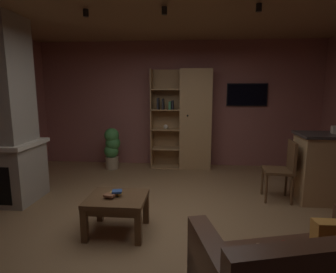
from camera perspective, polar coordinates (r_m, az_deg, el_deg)
name	(u,v)px	position (r m, az deg, el deg)	size (l,w,h in m)	color
floor	(165,223)	(3.68, -0.58, -17.59)	(6.09, 5.62, 0.02)	olive
wall_back	(178,104)	(6.11, 2.06, 6.68)	(6.21, 0.06, 2.70)	#8E544C
window_pane_back	(164,110)	(6.11, -0.78, 5.43)	(0.60, 0.01, 0.79)	white
stone_fireplace	(0,121)	(4.74, -31.50, 2.77)	(1.03, 0.84, 2.70)	gray
bookshelf_cabinet	(191,120)	(5.85, 4.89, 3.48)	(1.27, 0.41, 2.09)	#A87F51
tissue_box	(336,130)	(4.73, 31.53, 1.19)	(0.12, 0.12, 0.11)	#BFB299
coffee_table	(117,204)	(3.38, -10.55, -13.54)	(0.68, 0.59, 0.44)	brown
table_book_0	(115,193)	(3.42, -10.86, -11.48)	(0.13, 0.09, 0.02)	gold
table_book_1	(110,195)	(3.31, -12.02, -11.84)	(0.11, 0.10, 0.02)	brown
table_book_2	(117,191)	(3.34, -10.54, -11.13)	(0.11, 0.10, 0.02)	#2D4C8C
dining_chair	(283,166)	(4.53, 22.83, -5.75)	(0.45, 0.45, 0.92)	brown
potted_floor_plant	(112,147)	(5.96, -11.54, -2.10)	(0.35, 0.32, 0.88)	#9E896B
wall_mounted_tv	(247,95)	(6.14, 16.06, 8.32)	(0.84, 0.06, 0.48)	black
track_light_spot_0	(1,15)	(4.44, -31.40, 20.79)	(0.07, 0.07, 0.09)	black
track_light_spot_1	(86,13)	(3.94, -16.69, 23.35)	(0.07, 0.07, 0.09)	black
track_light_spot_2	(164,11)	(3.71, -0.75, 24.63)	(0.07, 0.07, 0.09)	black
track_light_spot_3	(259,8)	(3.74, 18.32, 24.05)	(0.07, 0.07, 0.09)	black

